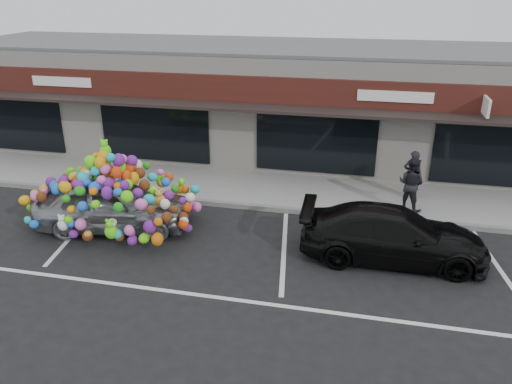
% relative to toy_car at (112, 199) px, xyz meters
% --- Properties ---
extents(ground, '(90.00, 90.00, 0.00)m').
position_rel_toy_car_xyz_m(ground, '(2.16, -0.38, -0.91)').
color(ground, black).
rests_on(ground, ground).
extents(shop_building, '(24.00, 7.20, 4.31)m').
position_rel_toy_car_xyz_m(shop_building, '(2.16, 8.06, 1.25)').
color(shop_building, white).
rests_on(shop_building, ground).
extents(sidewalk, '(26.00, 3.00, 0.15)m').
position_rel_toy_car_xyz_m(sidewalk, '(2.16, 3.62, -0.84)').
color(sidewalk, gray).
rests_on(sidewalk, ground).
extents(kerb, '(26.00, 0.18, 0.16)m').
position_rel_toy_car_xyz_m(kerb, '(2.16, 2.12, -0.84)').
color(kerb, slate).
rests_on(kerb, ground).
extents(parking_stripe_left, '(0.73, 4.37, 0.01)m').
position_rel_toy_car_xyz_m(parking_stripe_left, '(-1.04, -0.18, -0.91)').
color(parking_stripe_left, silver).
rests_on(parking_stripe_left, ground).
extents(parking_stripe_mid, '(0.73, 4.37, 0.01)m').
position_rel_toy_car_xyz_m(parking_stripe_mid, '(4.96, -0.18, -0.91)').
color(parking_stripe_mid, silver).
rests_on(parking_stripe_mid, ground).
extents(parking_stripe_right, '(0.73, 4.37, 0.01)m').
position_rel_toy_car_xyz_m(parking_stripe_right, '(10.36, -0.18, -0.91)').
color(parking_stripe_right, silver).
rests_on(parking_stripe_right, ground).
extents(lane_line, '(14.00, 0.12, 0.01)m').
position_rel_toy_car_xyz_m(lane_line, '(4.16, -2.68, -0.91)').
color(lane_line, silver).
rests_on(lane_line, ground).
extents(toy_car, '(3.13, 4.90, 2.69)m').
position_rel_toy_car_xyz_m(toy_car, '(0.00, 0.00, 0.00)').
color(toy_car, '#8F9699').
rests_on(toy_car, ground).
extents(black_sedan, '(2.00, 4.70, 1.35)m').
position_rel_toy_car_xyz_m(black_sedan, '(7.71, -0.04, -0.23)').
color(black_sedan, black).
rests_on(black_sedan, ground).
extents(pedestrian_a, '(0.59, 0.41, 1.57)m').
position_rel_toy_car_xyz_m(pedestrian_a, '(8.38, 3.79, 0.03)').
color(pedestrian_a, black).
rests_on(pedestrian_a, sidewalk).
extents(pedestrian_b, '(1.01, 0.94, 1.66)m').
position_rel_toy_car_xyz_m(pedestrian_b, '(8.29, 2.84, 0.07)').
color(pedestrian_b, black).
rests_on(pedestrian_b, sidewalk).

